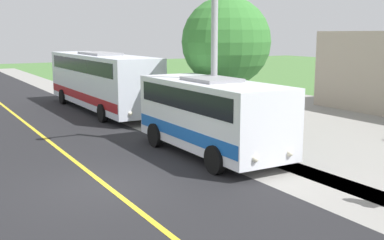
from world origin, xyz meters
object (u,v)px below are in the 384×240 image
Objects in this scene: shuttle_bus_front at (211,113)px; transit_bus_rear at (101,79)px; tree_curbside at (226,42)px; street_light_pole at (212,29)px.

transit_bus_rear reaches higher than shuttle_bus_front.
shuttle_bus_front is 1.17× the size of tree_curbside.
street_light_pole reaches higher than shuttle_bus_front.
street_light_pole is 3.76m from tree_curbside.
street_light_pole is (-0.36, 10.85, 2.63)m from transit_bus_rear.
street_light_pole is 1.37× the size of tree_curbside.
shuttle_bus_front is at bearing 89.89° from transit_bus_rear.
transit_bus_rear is at bearing -88.12° from street_light_pole.
tree_curbside is at bearing -132.60° from street_light_pole.
tree_curbside is at bearing 109.56° from transit_bus_rear.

